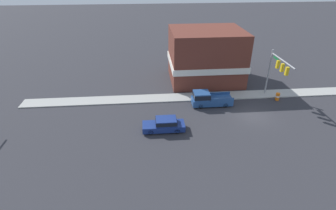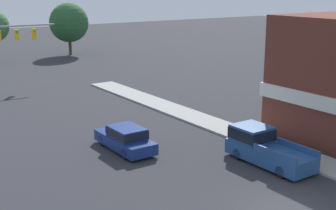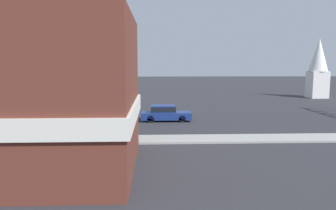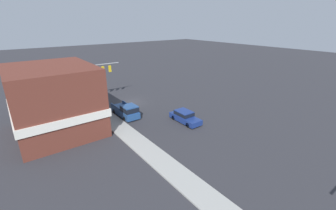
% 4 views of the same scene
% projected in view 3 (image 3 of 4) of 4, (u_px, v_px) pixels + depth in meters
% --- Properties ---
extents(ground_plane, '(200.00, 200.00, 0.00)m').
position_uv_depth(ground_plane, '(39.00, 126.00, 28.92)').
color(ground_plane, '#2D2D33').
extents(sidewalk_curb, '(2.40, 60.00, 0.14)m').
position_uv_depth(sidewalk_curb, '(11.00, 141.00, 23.26)').
color(sidewalk_curb, '#9E9E99').
rests_on(sidewalk_curb, ground).
extents(car_lead, '(1.83, 4.76, 1.52)m').
position_uv_depth(car_lead, '(165.00, 113.00, 31.40)').
color(car_lead, black).
rests_on(car_lead, ground).
extents(pickup_truck_parked, '(1.97, 5.35, 1.94)m').
position_uv_depth(pickup_truck_parked, '(89.00, 122.00, 25.72)').
color(pickup_truck_parked, black).
rests_on(pickup_truck_parked, ground).
extents(corner_brick_building, '(9.33, 11.25, 8.01)m').
position_uv_depth(corner_brick_building, '(26.00, 96.00, 16.75)').
color(corner_brick_building, brown).
rests_on(corner_brick_building, ground).
extents(church_steeple, '(2.93, 2.93, 9.27)m').
position_uv_depth(church_steeple, '(318.00, 67.00, 51.37)').
color(church_steeple, white).
rests_on(church_steeple, ground).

